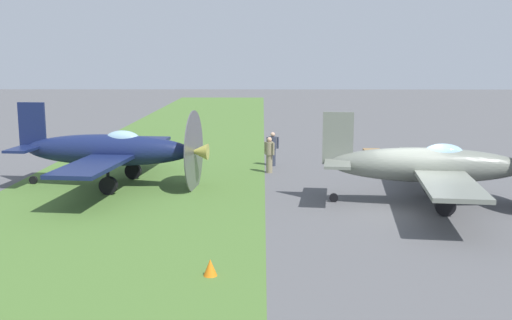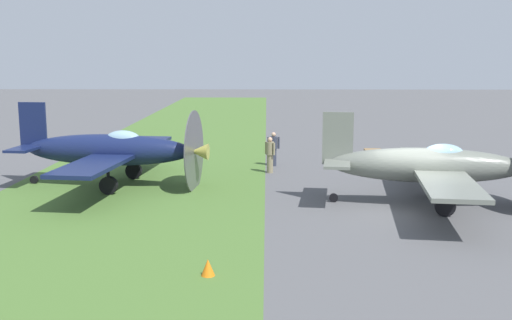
{
  "view_description": "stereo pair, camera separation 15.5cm",
  "coord_description": "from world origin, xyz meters",
  "px_view_note": "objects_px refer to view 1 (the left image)",
  "views": [
    {
      "loc": [
        21.19,
        -5.36,
        5.55
      ],
      "look_at": [
        -2.55,
        -5.63,
        1.43
      ],
      "focal_mm": 42.22,
      "sensor_mm": 36.0,
      "label": 1
    },
    {
      "loc": [
        21.19,
        -5.21,
        5.55
      ],
      "look_at": [
        -2.55,
        -5.63,
        1.43
      ],
      "focal_mm": 42.22,
      "sensor_mm": 36.0,
      "label": 2
    }
  ],
  "objects_px": {
    "ground_crew_mechanic": "(273,148)",
    "runway_marker_cone": "(210,268)",
    "airplane_lead": "(430,165)",
    "ground_crew_chief": "(269,154)",
    "supply_crate": "(372,155)",
    "airplane_wingman": "(112,150)"
  },
  "relations": [
    {
      "from": "airplane_lead",
      "to": "ground_crew_mechanic",
      "type": "distance_m",
      "value": 9.97
    },
    {
      "from": "supply_crate",
      "to": "runway_marker_cone",
      "type": "xyz_separation_m",
      "value": [
        17.02,
        -7.16,
        -0.1
      ]
    },
    {
      "from": "airplane_wingman",
      "to": "ground_crew_mechanic",
      "type": "relative_size",
      "value": 6.1
    },
    {
      "from": "ground_crew_mechanic",
      "to": "supply_crate",
      "type": "distance_m",
      "value": 5.54
    },
    {
      "from": "airplane_wingman",
      "to": "supply_crate",
      "type": "distance_m",
      "value": 13.87
    },
    {
      "from": "ground_crew_chief",
      "to": "supply_crate",
      "type": "height_order",
      "value": "ground_crew_chief"
    },
    {
      "from": "ground_crew_chief",
      "to": "runway_marker_cone",
      "type": "xyz_separation_m",
      "value": [
        13.76,
        -1.65,
        -0.69
      ]
    },
    {
      "from": "ground_crew_chief",
      "to": "runway_marker_cone",
      "type": "distance_m",
      "value": 13.88
    },
    {
      "from": "ground_crew_mechanic",
      "to": "ground_crew_chief",
      "type": "bearing_deg",
      "value": -95.56
    },
    {
      "from": "airplane_wingman",
      "to": "runway_marker_cone",
      "type": "distance_m",
      "value": 11.93
    },
    {
      "from": "airplane_lead",
      "to": "ground_crew_mechanic",
      "type": "relative_size",
      "value": 5.92
    },
    {
      "from": "airplane_wingman",
      "to": "airplane_lead",
      "type": "bearing_deg",
      "value": 82.04
    },
    {
      "from": "supply_crate",
      "to": "runway_marker_cone",
      "type": "distance_m",
      "value": 18.46
    },
    {
      "from": "ground_crew_chief",
      "to": "supply_crate",
      "type": "distance_m",
      "value": 6.43
    },
    {
      "from": "ground_crew_mechanic",
      "to": "runway_marker_cone",
      "type": "xyz_separation_m",
      "value": [
        15.62,
        -1.84,
        -0.69
      ]
    },
    {
      "from": "ground_crew_mechanic",
      "to": "airplane_lead",
      "type": "bearing_deg",
      "value": -54.58
    },
    {
      "from": "airplane_wingman",
      "to": "ground_crew_mechanic",
      "type": "bearing_deg",
      "value": 131.5
    },
    {
      "from": "ground_crew_chief",
      "to": "ground_crew_mechanic",
      "type": "xyz_separation_m",
      "value": [
        -1.86,
        0.19,
        0.0
      ]
    },
    {
      "from": "airplane_lead",
      "to": "ground_crew_chief",
      "type": "distance_m",
      "value": 8.65
    },
    {
      "from": "airplane_wingman",
      "to": "ground_crew_chief",
      "type": "bearing_deg",
      "value": 120.57
    },
    {
      "from": "airplane_lead",
      "to": "ground_crew_mechanic",
      "type": "bearing_deg",
      "value": -137.58
    },
    {
      "from": "runway_marker_cone",
      "to": "ground_crew_mechanic",
      "type": "bearing_deg",
      "value": 173.28
    }
  ]
}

